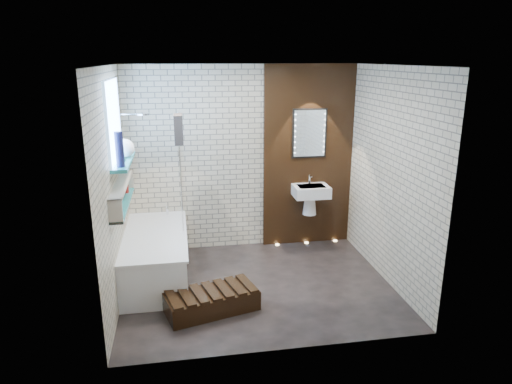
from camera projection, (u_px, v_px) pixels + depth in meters
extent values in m
plane|color=black|center=(258.00, 286.00, 5.62)|extent=(3.20, 3.20, 0.00)
cube|color=#BCB295|center=(242.00, 159.00, 6.48)|extent=(3.20, 0.04, 2.60)
cube|color=#BCB295|center=(284.00, 222.00, 4.02)|extent=(3.20, 0.04, 2.60)
cube|color=#BCB295|center=(113.00, 190.00, 4.99)|extent=(0.04, 2.60, 2.60)
cube|color=#BCB295|center=(390.00, 177.00, 5.51)|extent=(0.04, 2.60, 2.60)
plane|color=white|center=(258.00, 65.00, 4.88)|extent=(3.20, 3.20, 0.00)
cube|color=black|center=(308.00, 157.00, 6.60)|extent=(1.30, 0.06, 2.60)
cube|color=#7FADE0|center=(113.00, 121.00, 5.13)|extent=(0.03, 1.00, 0.90)
cube|color=teal|center=(124.00, 162.00, 5.27)|extent=(0.18, 1.00, 0.04)
cube|color=teal|center=(123.00, 204.00, 5.21)|extent=(0.14, 1.30, 0.03)
cube|color=#B2A899|center=(121.00, 184.00, 5.14)|extent=(0.14, 1.30, 0.03)
cube|color=#B2A899|center=(115.00, 212.00, 4.57)|extent=(0.14, 0.03, 0.26)
cube|color=#B2A899|center=(128.00, 180.00, 5.77)|extent=(0.14, 0.03, 0.26)
cube|color=white|center=(156.00, 257.00, 5.77)|extent=(0.75, 1.70, 0.55)
cube|color=white|center=(154.00, 235.00, 5.69)|extent=(0.79, 1.74, 0.03)
cylinder|color=silver|center=(167.00, 210.00, 6.38)|extent=(0.04, 0.04, 0.12)
cube|color=white|center=(180.00, 170.00, 5.96)|extent=(0.01, 0.78, 1.40)
cube|color=black|center=(178.00, 129.00, 5.52)|extent=(0.10, 0.27, 0.35)
cylinder|color=silver|center=(143.00, 114.00, 5.74)|extent=(0.18, 0.18, 0.02)
cube|color=white|center=(311.00, 191.00, 6.53)|extent=(0.50, 0.36, 0.16)
cone|color=white|center=(310.00, 205.00, 6.64)|extent=(0.20, 0.20, 0.28)
cylinder|color=silver|center=(309.00, 179.00, 6.58)|extent=(0.03, 0.03, 0.14)
cube|color=black|center=(309.00, 133.00, 6.47)|extent=(0.50, 0.02, 0.70)
cube|color=silver|center=(310.00, 134.00, 6.46)|extent=(0.45, 0.01, 0.65)
cube|color=black|center=(212.00, 301.00, 5.04)|extent=(1.07, 0.69, 0.22)
cylinder|color=maroon|center=(126.00, 187.00, 5.56)|extent=(0.06, 0.06, 0.15)
cylinder|color=maroon|center=(117.00, 211.00, 4.69)|extent=(0.06, 0.06, 0.15)
sphere|color=white|center=(125.00, 148.00, 5.37)|extent=(0.22, 0.22, 0.22)
cylinder|color=#15183B|center=(119.00, 149.00, 4.88)|extent=(0.09, 0.09, 0.38)
sphere|color=teal|center=(122.00, 160.00, 5.10)|extent=(0.08, 0.08, 0.08)
cylinder|color=#FFD899|center=(277.00, 245.00, 6.83)|extent=(0.06, 0.06, 0.01)
cylinder|color=#FFD899|center=(307.00, 243.00, 6.90)|extent=(0.06, 0.06, 0.01)
cylinder|color=#FFD899|center=(335.00, 241.00, 6.98)|extent=(0.06, 0.06, 0.01)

